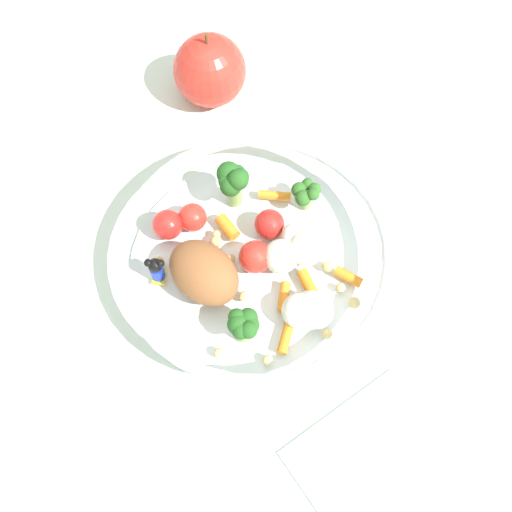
{
  "coord_description": "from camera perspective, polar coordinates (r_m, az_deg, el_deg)",
  "views": [
    {
      "loc": [
        0.19,
        -0.15,
        0.54
      ],
      "look_at": [
        -0.02,
        0.0,
        0.02
      ],
      "focal_mm": 42.22,
      "sensor_mm": 36.0,
      "label": 1
    }
  ],
  "objects": [
    {
      "name": "loose_apple",
      "position": [
        0.69,
        -4.41,
        17.12
      ],
      "size": [
        0.08,
        0.08,
        0.09
      ],
      "color": "red",
      "rests_on": "ground_plane"
    },
    {
      "name": "folded_napkin",
      "position": [
        0.56,
        12.38,
        -19.91
      ],
      "size": [
        0.14,
        0.13,
        0.01
      ],
      "primitive_type": "cube",
      "rotation": [
        0.0,
        0.0,
        -0.03
      ],
      "color": "white",
      "rests_on": "ground_plane"
    },
    {
      "name": "ground_plane",
      "position": [
        0.59,
        0.79,
        -2.14
      ],
      "size": [
        2.4,
        2.4,
        0.0
      ],
      "primitive_type": "plane",
      "color": "silver"
    },
    {
      "name": "food_container",
      "position": [
        0.57,
        -0.02,
        -0.19
      ],
      "size": [
        0.26,
        0.26,
        0.06
      ],
      "color": "white",
      "rests_on": "ground_plane"
    }
  ]
}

